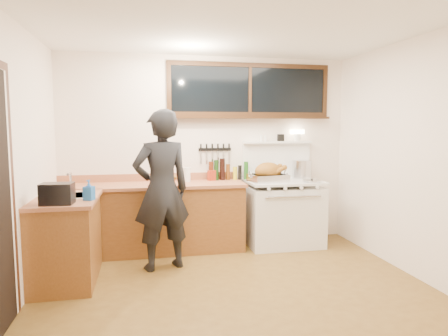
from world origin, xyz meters
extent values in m
cube|color=brown|center=(0.00, 0.00, -0.01)|extent=(4.00, 3.50, 0.02)
cube|color=white|center=(0.00, 1.77, 1.30)|extent=(4.00, 0.05, 2.60)
cube|color=white|center=(0.00, -1.77, 1.30)|extent=(4.00, 0.05, 2.60)
cube|color=white|center=(-2.02, 0.00, 1.30)|extent=(0.05, 3.50, 2.60)
cube|color=white|center=(2.02, 0.00, 1.30)|extent=(0.05, 3.50, 2.60)
cube|color=white|center=(0.00, 0.00, 2.62)|extent=(4.00, 3.50, 0.05)
cube|color=brown|center=(-0.80, 1.45, 0.43)|extent=(2.40, 0.60, 0.86)
cube|color=#A56241|center=(-0.80, 1.44, 0.88)|extent=(2.44, 0.64, 0.04)
cube|color=#A56241|center=(-0.80, 1.74, 0.95)|extent=(2.40, 0.03, 0.10)
sphere|color=#B78C38|center=(-1.80, 1.17, 0.70)|extent=(0.03, 0.03, 0.03)
sphere|color=#B78C38|center=(-1.30, 1.17, 0.70)|extent=(0.03, 0.03, 0.03)
sphere|color=#B78C38|center=(-0.80, 1.17, 0.70)|extent=(0.03, 0.03, 0.03)
sphere|color=#B78C38|center=(-0.30, 1.17, 0.70)|extent=(0.03, 0.03, 0.03)
sphere|color=#B78C38|center=(0.15, 1.17, 0.70)|extent=(0.03, 0.03, 0.03)
cube|color=brown|center=(-1.70, 0.62, 0.43)|extent=(0.60, 1.05, 0.86)
cube|color=#A56241|center=(-1.69, 0.62, 0.88)|extent=(0.64, 1.09, 0.04)
cube|color=white|center=(-1.68, 0.70, 0.84)|extent=(0.45, 0.40, 0.14)
cube|color=white|center=(-1.68, 0.70, 0.91)|extent=(0.50, 0.45, 0.01)
cylinder|color=silver|center=(-1.68, 0.88, 1.02)|extent=(0.02, 0.02, 0.24)
cylinder|color=silver|center=(-1.68, 0.80, 1.13)|extent=(0.02, 0.18, 0.02)
cube|color=white|center=(1.00, 1.40, 0.41)|extent=(1.00, 0.70, 0.82)
cube|color=white|center=(1.00, 1.40, 0.89)|extent=(1.02, 0.72, 0.03)
cube|color=white|center=(1.00, 1.06, 0.52)|extent=(0.88, 0.02, 0.46)
cylinder|color=silver|center=(1.00, 1.03, 0.74)|extent=(0.75, 0.02, 0.02)
cylinder|color=white|center=(0.67, 1.04, 0.85)|extent=(0.04, 0.03, 0.04)
cylinder|color=white|center=(0.89, 1.04, 0.85)|extent=(0.04, 0.03, 0.04)
cylinder|color=white|center=(1.11, 1.04, 0.85)|extent=(0.04, 0.03, 0.04)
cylinder|color=white|center=(1.33, 1.04, 0.85)|extent=(0.04, 0.03, 0.04)
cube|color=white|center=(1.00, 1.72, 1.15)|extent=(1.00, 0.05, 0.50)
cube|color=white|center=(1.00, 1.69, 1.41)|extent=(1.00, 0.12, 0.03)
cylinder|color=white|center=(1.30, 1.69, 1.48)|extent=(0.10, 0.10, 0.10)
cube|color=#FFE5B2|center=(1.30, 1.69, 1.56)|extent=(0.18, 0.09, 0.06)
cube|color=black|center=(1.05, 1.69, 1.48)|extent=(0.09, 0.05, 0.10)
cylinder|color=white|center=(0.82, 1.69, 1.47)|extent=(0.04, 0.04, 0.09)
cylinder|color=white|center=(0.76, 1.69, 1.47)|extent=(0.04, 0.04, 0.09)
cube|color=black|center=(0.60, 1.73, 2.15)|extent=(2.20, 0.01, 0.62)
cube|color=black|center=(0.60, 1.73, 2.49)|extent=(2.32, 0.04, 0.06)
cube|color=black|center=(0.60, 1.73, 1.81)|extent=(2.32, 0.04, 0.06)
cube|color=black|center=(-0.53, 1.73, 2.15)|extent=(0.06, 0.04, 0.62)
cube|color=black|center=(1.73, 1.73, 2.15)|extent=(0.06, 0.04, 0.62)
cube|color=black|center=(0.60, 1.73, 2.15)|extent=(0.04, 0.04, 0.62)
cube|color=black|center=(0.60, 1.68, 1.76)|extent=(2.32, 0.13, 0.03)
cube|color=black|center=(-1.99, -0.07, 1.05)|extent=(0.01, 0.07, 2.10)
cube|color=black|center=(0.10, 1.74, 1.32)|extent=(0.46, 0.02, 0.04)
cube|color=silver|center=(-0.10, 1.72, 1.21)|extent=(0.02, 0.00, 0.18)
cube|color=black|center=(-0.10, 1.72, 1.35)|extent=(0.02, 0.02, 0.10)
cube|color=silver|center=(-0.02, 1.72, 1.21)|extent=(0.02, 0.00, 0.18)
cube|color=black|center=(-0.02, 1.72, 1.35)|extent=(0.02, 0.02, 0.10)
cube|color=silver|center=(0.06, 1.72, 1.21)|extent=(0.02, 0.00, 0.18)
cube|color=black|center=(0.06, 1.72, 1.35)|extent=(0.02, 0.02, 0.10)
cube|color=silver|center=(0.14, 1.72, 1.21)|extent=(0.03, 0.00, 0.18)
cube|color=black|center=(0.14, 1.72, 1.35)|extent=(0.02, 0.02, 0.10)
cube|color=silver|center=(0.22, 1.72, 1.21)|extent=(0.03, 0.00, 0.18)
cube|color=black|center=(0.22, 1.72, 1.35)|extent=(0.02, 0.02, 0.10)
cube|color=silver|center=(0.30, 1.72, 1.21)|extent=(0.03, 0.00, 0.18)
cube|color=black|center=(0.30, 1.72, 1.35)|extent=(0.02, 0.02, 0.10)
imported|color=black|center=(-0.69, 0.80, 0.92)|extent=(0.77, 0.61, 1.84)
imported|color=blue|center=(-1.43, 0.41, 1.00)|extent=(0.12, 0.12, 0.21)
cube|color=black|center=(-1.70, 0.25, 1.00)|extent=(0.31, 0.22, 0.20)
cube|color=#A56241|center=(-0.60, 1.28, 0.91)|extent=(0.48, 0.42, 0.02)
ellipsoid|color=brown|center=(-0.60, 1.28, 0.97)|extent=(0.26, 0.22, 0.13)
sphere|color=brown|center=(-0.50, 1.33, 1.00)|extent=(0.05, 0.05, 0.05)
sphere|color=brown|center=(-0.50, 1.22, 1.00)|extent=(0.05, 0.05, 0.05)
cube|color=silver|center=(0.76, 1.35, 0.95)|extent=(0.53, 0.43, 0.10)
cube|color=#3F3F42|center=(0.76, 1.35, 0.98)|extent=(0.47, 0.37, 0.03)
torus|color=silver|center=(0.51, 1.35, 1.00)|extent=(0.03, 0.10, 0.10)
torus|color=silver|center=(1.01, 1.35, 1.00)|extent=(0.03, 0.10, 0.10)
ellipsoid|color=brown|center=(0.76, 1.35, 1.04)|extent=(0.41, 0.34, 0.24)
cylinder|color=brown|center=(0.89, 1.26, 1.06)|extent=(0.14, 0.08, 0.10)
sphere|color=brown|center=(0.96, 1.26, 1.09)|extent=(0.07, 0.07, 0.07)
cylinder|color=brown|center=(0.89, 1.44, 1.06)|extent=(0.14, 0.08, 0.10)
sphere|color=brown|center=(0.96, 1.44, 1.09)|extent=(0.07, 0.07, 0.07)
cylinder|color=silver|center=(1.34, 1.60, 1.03)|extent=(0.29, 0.29, 0.26)
cylinder|color=silver|center=(0.95, 1.64, 0.96)|extent=(0.17, 0.17, 0.12)
cylinder|color=black|center=(0.96, 1.76, 1.01)|extent=(0.03, 0.16, 0.02)
cylinder|color=silver|center=(1.33, 1.21, 0.91)|extent=(0.32, 0.32, 0.02)
sphere|color=black|center=(1.33, 1.21, 0.93)|extent=(0.03, 0.03, 0.03)
cube|color=maroon|center=(0.03, 1.60, 0.97)|extent=(0.12, 0.11, 0.14)
cylinder|color=white|center=(-0.32, 1.55, 1.00)|extent=(0.12, 0.12, 0.19)
cylinder|color=black|center=(0.03, 1.63, 1.03)|extent=(0.07, 0.07, 0.26)
cylinder|color=black|center=(0.10, 1.63, 1.04)|extent=(0.06, 0.06, 0.28)
cylinder|color=black|center=(0.18, 1.63, 1.05)|extent=(0.07, 0.07, 0.30)
cylinder|color=black|center=(0.26, 1.63, 1.01)|extent=(0.06, 0.06, 0.22)
cylinder|color=black|center=(0.37, 1.63, 0.99)|extent=(0.06, 0.06, 0.18)
cylinder|color=black|center=(0.43, 1.63, 1.00)|extent=(0.05, 0.05, 0.20)
cylinder|color=black|center=(0.53, 1.63, 1.02)|extent=(0.06, 0.06, 0.25)
camera|label=1|loc=(-0.89, -3.75, 1.64)|focal=32.00mm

